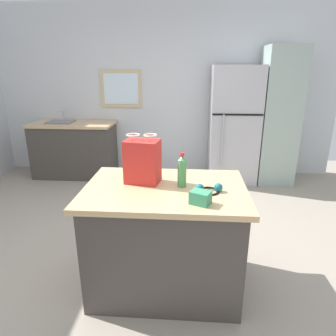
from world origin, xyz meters
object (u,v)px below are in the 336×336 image
(refrigerator, at_px, (234,125))
(bottle, at_px, (182,171))
(kitchen_island, at_px, (165,237))
(shopping_bag, at_px, (142,161))
(small_box, at_px, (200,198))
(ear_defenders, at_px, (209,189))
(tall_cabinet, at_px, (278,117))

(refrigerator, bearing_deg, bottle, -106.06)
(kitchen_island, bearing_deg, shopping_bag, 152.72)
(small_box, bearing_deg, refrigerator, 78.08)
(kitchen_island, height_order, ear_defenders, ear_defenders)
(kitchen_island, distance_m, small_box, 0.60)
(small_box, relative_size, bottle, 0.49)
(shopping_bag, relative_size, bottle, 1.45)
(small_box, distance_m, bottle, 0.33)
(refrigerator, height_order, shopping_bag, refrigerator)
(kitchen_island, distance_m, shopping_bag, 0.64)
(tall_cabinet, bearing_deg, ear_defenders, -114.23)
(bottle, bearing_deg, shopping_bag, 168.08)
(tall_cabinet, height_order, ear_defenders, tall_cabinet)
(small_box, bearing_deg, ear_defenders, 71.44)
(kitchen_island, height_order, bottle, bottle)
(bottle, xyz_separation_m, ear_defenders, (0.20, -0.10, -0.10))
(small_box, distance_m, ear_defenders, 0.21)
(kitchen_island, distance_m, tall_cabinet, 3.01)
(ear_defenders, bearing_deg, kitchen_island, 168.25)
(kitchen_island, height_order, refrigerator, refrigerator)
(refrigerator, distance_m, ear_defenders, 2.67)
(tall_cabinet, xyz_separation_m, bottle, (-1.38, -2.52, -0.02))
(tall_cabinet, relative_size, shopping_bag, 5.31)
(refrigerator, xyz_separation_m, bottle, (-0.73, -2.52, 0.11))
(refrigerator, relative_size, ear_defenders, 8.86)
(kitchen_island, xyz_separation_m, refrigerator, (0.85, 2.55, 0.44))
(kitchen_island, xyz_separation_m, small_box, (0.25, -0.27, 0.48))
(refrigerator, height_order, ear_defenders, refrigerator)
(refrigerator, bearing_deg, kitchen_island, -108.44)
(refrigerator, relative_size, bottle, 6.70)
(kitchen_island, xyz_separation_m, bottle, (0.12, 0.03, 0.55))
(refrigerator, height_order, small_box, refrigerator)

